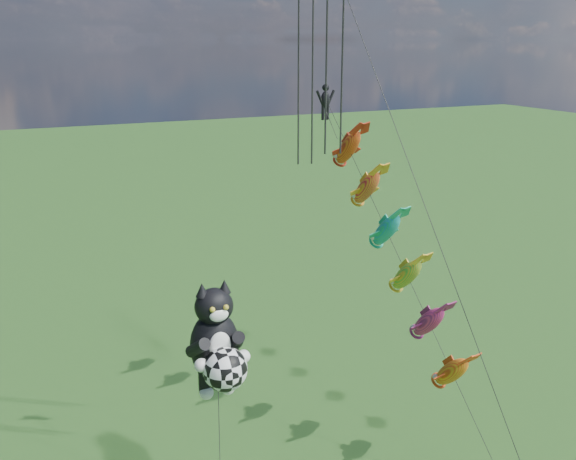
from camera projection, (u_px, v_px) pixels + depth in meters
name	position (u px, v px, depth m)	size (l,w,h in m)	color
cat_kite_rig	(218.00, 346.00, 24.13)	(2.30, 4.04, 11.73)	brown
fish_windsock_rig	(397.00, 253.00, 33.09)	(2.22, 15.88, 17.32)	brown
parafoil_rig	(331.00, 84.00, 27.72)	(3.74, 17.26, 26.56)	brown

